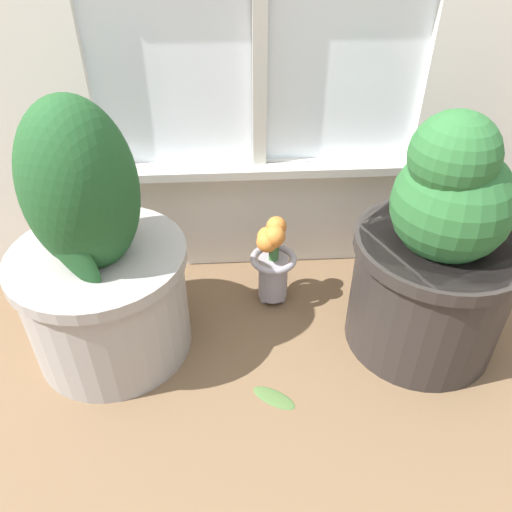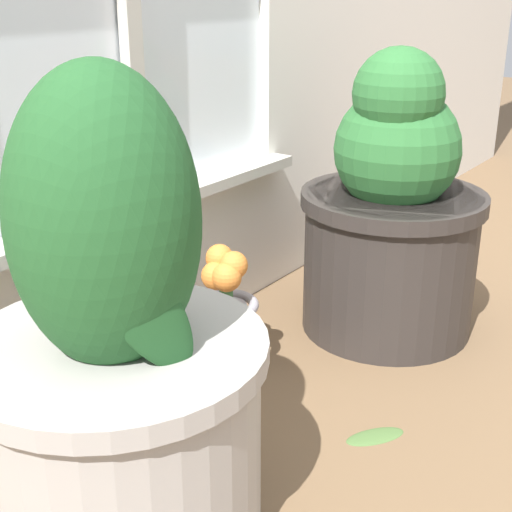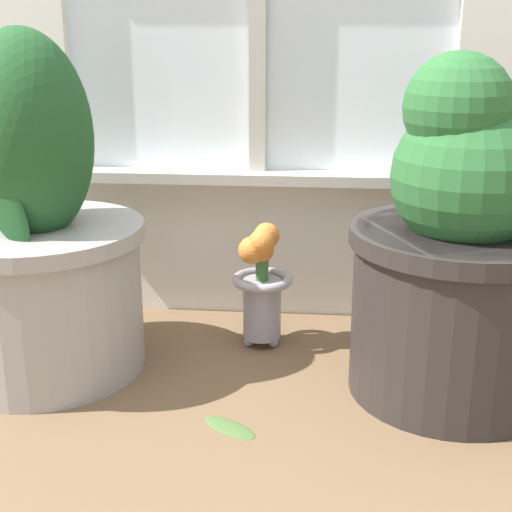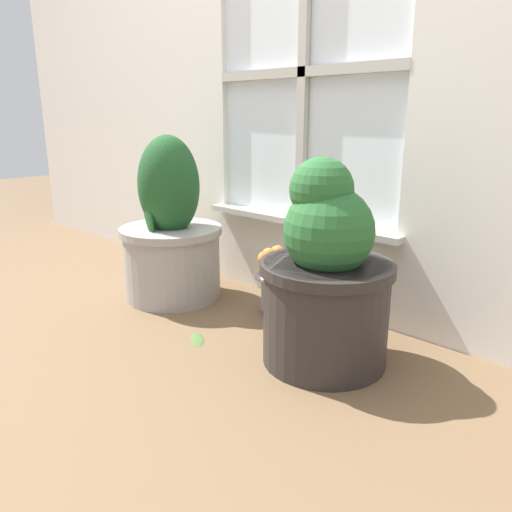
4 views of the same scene
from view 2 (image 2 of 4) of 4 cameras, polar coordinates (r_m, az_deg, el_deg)
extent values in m
plane|color=brown|center=(1.27, 12.38, -15.00)|extent=(10.00, 10.00, 0.00)
cube|color=silver|center=(1.49, -9.24, -1.44)|extent=(0.85, 0.05, 0.34)
cube|color=#BCB7AD|center=(1.41, -8.31, 4.16)|extent=(0.91, 0.06, 0.02)
cylinder|color=#9E9993|center=(1.04, -10.69, -13.90)|extent=(0.39, 0.39, 0.30)
cylinder|color=#9E9993|center=(0.97, -11.23, -7.44)|extent=(0.41, 0.41, 0.03)
cylinder|color=#38281E|center=(0.96, -11.27, -6.92)|extent=(0.36, 0.36, 0.01)
ellipsoid|color=#1E4C23|center=(0.90, -12.05, 2.76)|extent=(0.24, 0.24, 0.39)
ellipsoid|color=#1E4C23|center=(0.85, -9.24, -3.67)|extent=(0.19, 0.09, 0.25)
cylinder|color=#2D2826|center=(1.60, 10.59, -0.44)|extent=(0.37, 0.37, 0.32)
cylinder|color=#2D2826|center=(1.55, 10.94, 4.46)|extent=(0.40, 0.40, 0.03)
cylinder|color=#38281E|center=(1.55, 10.97, 4.84)|extent=(0.34, 0.34, 0.01)
sphere|color=#28602D|center=(1.53, 11.22, 8.35)|extent=(0.26, 0.26, 0.26)
sphere|color=#28602D|center=(1.48, 11.33, 12.63)|extent=(0.18, 0.18, 0.18)
ellipsoid|color=#28602D|center=(1.57, 13.77, 7.99)|extent=(0.11, 0.13, 0.19)
sphere|color=#99939E|center=(1.47, -3.24, -8.48)|extent=(0.02, 0.02, 0.02)
sphere|color=#99939E|center=(1.43, -2.48, -9.42)|extent=(0.02, 0.02, 0.02)
sphere|color=#99939E|center=(1.47, -1.22, -8.59)|extent=(0.02, 0.02, 0.02)
cylinder|color=#99939E|center=(1.42, -2.35, -6.29)|extent=(0.08, 0.08, 0.13)
torus|color=#99939E|center=(1.39, -2.39, -3.93)|extent=(0.13, 0.13, 0.02)
cylinder|color=#386633|center=(1.38, -2.42, -2.59)|extent=(0.03, 0.03, 0.07)
sphere|color=orange|center=(1.37, -2.44, -1.44)|extent=(0.05, 0.05, 0.05)
sphere|color=orange|center=(1.37, -2.94, -0.15)|extent=(0.05, 0.05, 0.05)
sphere|color=orange|center=(1.36, -3.24, -1.58)|extent=(0.06, 0.06, 0.06)
sphere|color=orange|center=(1.34, -2.35, -1.69)|extent=(0.06, 0.06, 0.06)
sphere|color=orange|center=(1.35, -1.80, -0.74)|extent=(0.05, 0.05, 0.05)
ellipsoid|color=#476633|center=(1.29, 9.53, -13.90)|extent=(0.12, 0.10, 0.01)
camera|label=1|loc=(0.95, 60.60, 25.95)|focal=35.00mm
camera|label=3|loc=(1.27, 65.43, 5.24)|focal=50.00mm
camera|label=4|loc=(2.24, 51.48, 13.44)|focal=35.00mm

